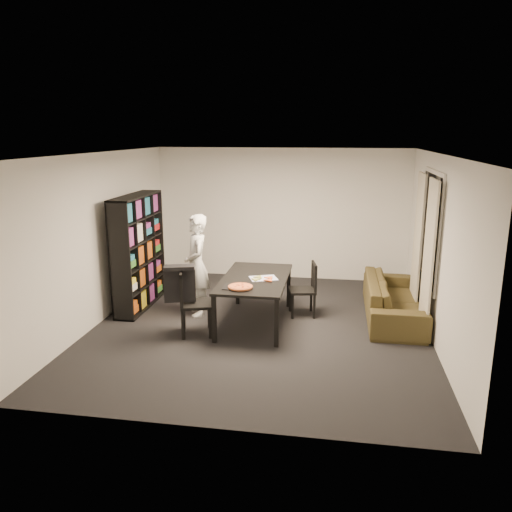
% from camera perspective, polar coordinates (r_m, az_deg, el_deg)
% --- Properties ---
extents(room, '(5.01, 5.51, 2.61)m').
position_cam_1_polar(room, '(7.33, 0.49, 1.41)').
color(room, black).
rests_on(room, ground).
extents(window_pane, '(0.02, 1.40, 1.60)m').
position_cam_1_polar(window_pane, '(7.91, 19.30, 3.05)').
color(window_pane, black).
rests_on(window_pane, room).
extents(window_frame, '(0.03, 1.52, 1.72)m').
position_cam_1_polar(window_frame, '(7.91, 19.27, 3.05)').
color(window_frame, white).
rests_on(window_frame, room).
extents(curtain_left, '(0.03, 0.70, 2.25)m').
position_cam_1_polar(curtain_left, '(7.47, 19.10, -0.31)').
color(curtain_left, beige).
rests_on(curtain_left, room).
extents(curtain_right, '(0.03, 0.70, 2.25)m').
position_cam_1_polar(curtain_right, '(8.47, 17.97, 1.41)').
color(curtain_right, beige).
rests_on(curtain_right, room).
extents(bookshelf, '(0.35, 1.50, 1.90)m').
position_cam_1_polar(bookshelf, '(8.55, -13.29, 0.46)').
color(bookshelf, black).
rests_on(bookshelf, room).
extents(dining_table, '(0.98, 1.76, 0.74)m').
position_cam_1_polar(dining_table, '(7.64, -0.12, -2.95)').
color(dining_table, black).
rests_on(dining_table, room).
extents(chair_left, '(0.56, 0.56, 0.97)m').
position_cam_1_polar(chair_left, '(7.31, -7.61, -4.81)').
color(chair_left, black).
rests_on(chair_left, room).
extents(chair_right, '(0.48, 0.48, 0.87)m').
position_cam_1_polar(chair_right, '(8.07, 5.92, -3.37)').
color(chair_right, black).
rests_on(chair_right, room).
extents(draped_jacket, '(0.47, 0.30, 0.54)m').
position_cam_1_polar(draped_jacket, '(7.24, -8.72, -2.98)').
color(draped_jacket, black).
rests_on(draped_jacket, chair_left).
extents(person, '(0.60, 0.71, 1.64)m').
position_cam_1_polar(person, '(8.04, -6.80, -1.05)').
color(person, silver).
rests_on(person, room).
extents(baking_tray, '(0.41, 0.33, 0.01)m').
position_cam_1_polar(baking_tray, '(7.16, -2.12, -3.53)').
color(baking_tray, black).
rests_on(baking_tray, dining_table).
extents(pepperoni_pizza, '(0.35, 0.35, 0.03)m').
position_cam_1_polar(pepperoni_pizza, '(7.09, -1.80, -3.53)').
color(pepperoni_pizza, '#AB5931').
rests_on(pepperoni_pizza, dining_table).
extents(kitchen_towel, '(0.48, 0.43, 0.01)m').
position_cam_1_polar(kitchen_towel, '(7.57, 0.84, -2.56)').
color(kitchen_towel, white).
rests_on(kitchen_towel, dining_table).
extents(pizza_slices, '(0.39, 0.33, 0.01)m').
position_cam_1_polar(pizza_slices, '(7.52, 0.80, -2.59)').
color(pizza_slices, '#C1873C').
rests_on(pizza_slices, dining_table).
extents(sofa, '(0.84, 2.14, 0.63)m').
position_cam_1_polar(sofa, '(8.26, 15.43, -4.75)').
color(sofa, '#3C3A18').
rests_on(sofa, room).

